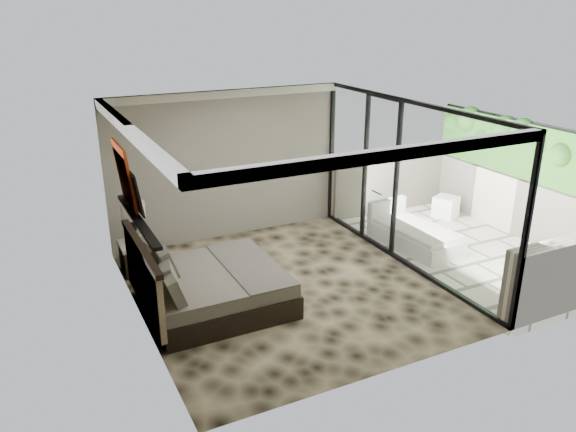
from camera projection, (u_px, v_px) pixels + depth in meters
name	position (u px, v px, depth m)	size (l,w,h in m)	color
floor	(286.00, 288.00, 8.90)	(5.00, 5.00, 0.00)	black
ceiling	(286.00, 112.00, 7.92)	(4.50, 5.00, 0.02)	silver
back_wall	(227.00, 165.00, 10.50)	(4.50, 0.02, 2.80)	gray
left_wall	(135.00, 230.00, 7.48)	(0.02, 5.00, 2.80)	gray
glass_wall	(407.00, 185.00, 9.34)	(0.08, 5.00, 2.80)	white
terrace_slab	(466.00, 249.00, 10.48)	(3.00, 5.00, 0.12)	beige
parapet_far	(523.00, 208.00, 10.83)	(0.30, 5.00, 1.10)	#B8AE95
foliage_hedge	(532.00, 152.00, 10.44)	(0.36, 4.60, 1.10)	#307123
picture_ledge	(138.00, 220.00, 7.55)	(0.12, 2.20, 0.05)	black
bed	(207.00, 286.00, 8.24)	(2.05, 1.99, 1.13)	black
nightstand	(138.00, 255.00, 9.39)	(0.58, 0.58, 0.58)	black
table_lamp	(134.00, 217.00, 9.13)	(0.39, 0.39, 0.71)	black
abstract_canvas	(124.00, 175.00, 7.87)	(0.04, 0.90, 0.90)	#A4370E
framed_print	(135.00, 193.00, 7.60)	(0.03, 0.50, 0.60)	black
ottoman	(446.00, 207.00, 11.85)	(0.44, 0.44, 0.44)	white
lounger	(413.00, 234.00, 10.44)	(1.02, 1.81, 0.68)	silver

